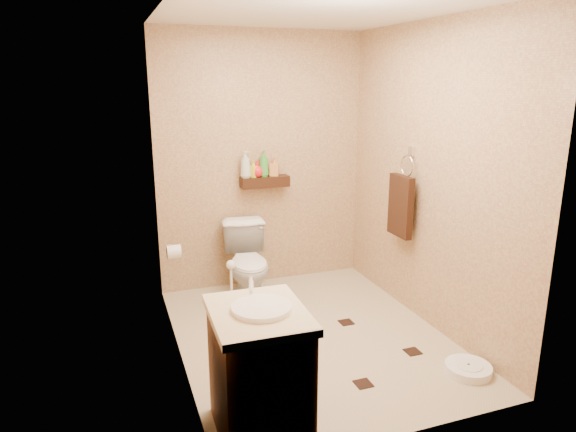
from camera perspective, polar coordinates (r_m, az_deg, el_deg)
name	(u,v)px	position (r m, az deg, el deg)	size (l,w,h in m)	color
ground	(311,336)	(4.14, 2.53, -13.19)	(2.50, 2.50, 0.00)	#BCAF89
wall_back	(262,162)	(4.89, -2.90, 6.07)	(2.00, 0.04, 2.40)	tan
wall_front	(407,233)	(2.65, 13.11, -1.83)	(2.00, 0.04, 2.40)	tan
wall_left	(173,196)	(3.48, -12.69, 2.13)	(0.04, 2.50, 2.40)	tan
wall_right	(430,178)	(4.21, 15.46, 4.12)	(0.04, 2.50, 2.40)	tan
ceiling	(315,9)	(3.68, 2.98, 21.94)	(2.00, 2.50, 0.02)	silver
wall_shelf	(265,182)	(4.84, -2.59, 3.83)	(0.46, 0.14, 0.10)	black
floor_accents	(317,339)	(4.10, 3.25, -13.44)	(1.21, 1.34, 0.01)	black
toilet	(248,264)	(4.64, -4.43, -5.31)	(0.39, 0.69, 0.70)	white
vanity	(259,371)	(2.96, -3.21, -16.83)	(0.53, 0.63, 0.87)	brown
bathroom_scale	(468,369)	(3.87, 19.39, -15.71)	(0.36, 0.36, 0.06)	white
toilet_brush	(232,294)	(4.47, -6.27, -8.66)	(0.11, 0.11, 0.48)	#175F55
towel_ring	(401,203)	(4.41, 12.46, 1.42)	(0.12, 0.30, 0.76)	silver
toilet_paper	(174,252)	(4.27, -12.58, -3.88)	(0.12, 0.11, 0.12)	white
bottle_a	(245,164)	(4.76, -4.76, 5.74)	(0.10, 0.10, 0.25)	silver
bottle_b	(254,169)	(4.79, -3.85, 5.27)	(0.07, 0.07, 0.16)	yellow
bottle_c	(257,169)	(4.80, -3.45, 5.23)	(0.12, 0.12, 0.15)	red
bottle_d	(264,164)	(4.81, -2.73, 5.82)	(0.09, 0.09, 0.24)	green
bottle_e	(274,166)	(4.85, -1.54, 5.54)	(0.08, 0.08, 0.18)	#D88748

